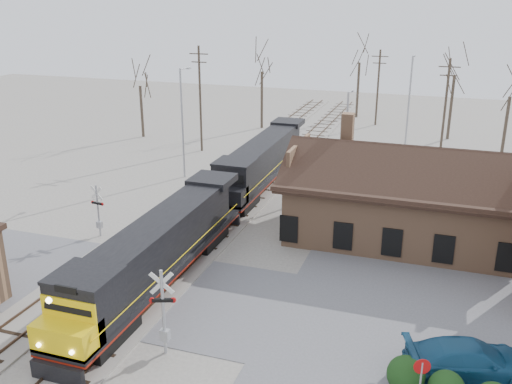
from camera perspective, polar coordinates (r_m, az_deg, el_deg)
ground at (r=32.51m, az=-10.19°, el=-9.77°), size 140.00×140.00×0.00m
road at (r=32.50m, az=-10.19°, el=-9.74°), size 60.00×9.00×0.03m
parking_lot at (r=32.81m, az=23.14°, el=-10.82°), size 22.00×26.00×0.03m
track_main at (r=44.92m, az=-1.07°, el=-0.94°), size 3.40×90.00×0.24m
track_siding at (r=46.55m, az=-6.29°, el=-0.31°), size 3.40×90.00×0.24m
depot at (r=39.01m, az=14.17°, el=-1.10°), size 15.20×9.31×7.90m
locomotive_lead at (r=31.72m, az=-10.21°, el=-6.20°), size 2.73×18.31×4.06m
locomotive_trailing at (r=47.70m, az=0.47°, el=2.91°), size 2.73×18.31×3.84m
crossbuck_near at (r=26.46m, az=-9.23°, el=-12.08°), size 1.16×0.47×4.22m
crossbuck_far at (r=39.61m, az=-15.50°, el=-1.94°), size 1.04×0.27×3.64m
do_not_enter_sign at (r=24.20m, az=16.20°, el=-17.11°), size 0.66×0.25×2.27m
parked_car at (r=26.98m, az=20.65°, el=-15.44°), size 6.05×3.91×1.63m
hedge_a at (r=25.39m, az=14.76°, el=-17.24°), size 1.58×1.58×1.58m
streetlight_a at (r=50.25m, az=-7.33°, el=7.37°), size 0.25×2.04×9.59m
streetlight_b at (r=47.45m, az=9.04°, el=5.66°), size 0.25×2.04×8.14m
streetlight_c at (r=59.71m, az=15.07°, el=8.88°), size 0.25×2.04×9.80m
utility_pole_a at (r=58.72m, az=-5.60°, el=9.40°), size 2.00×0.24×10.68m
utility_pole_b at (r=72.14m, az=12.10°, el=10.30°), size 2.00×0.24×9.16m
utility_pole_c at (r=58.29m, az=18.38°, el=8.00°), size 2.00×0.24×9.81m
tree_a at (r=65.57m, az=-11.57°, el=11.16°), size 3.85×3.85×9.44m
tree_b at (r=68.58m, az=0.60°, el=12.87°), size 4.52×4.52×11.06m
tree_c at (r=75.96m, az=10.36°, el=13.49°), size 4.73×4.73×11.59m
tree_d at (r=66.62m, az=19.34°, el=11.84°), size 4.66×4.66×11.43m
tree_e at (r=61.61m, az=24.18°, el=9.58°), size 3.98×3.98×9.75m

